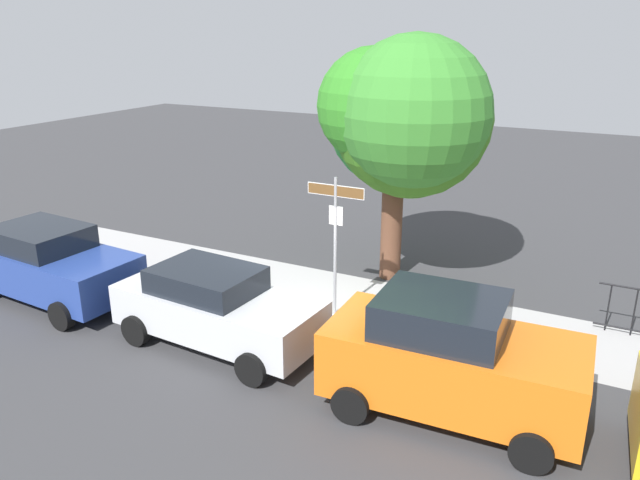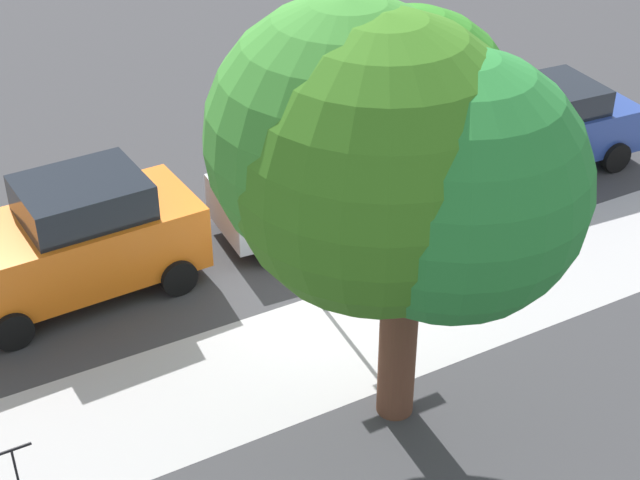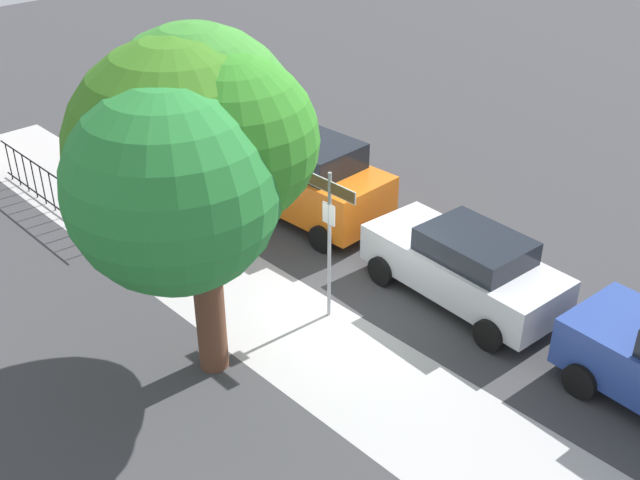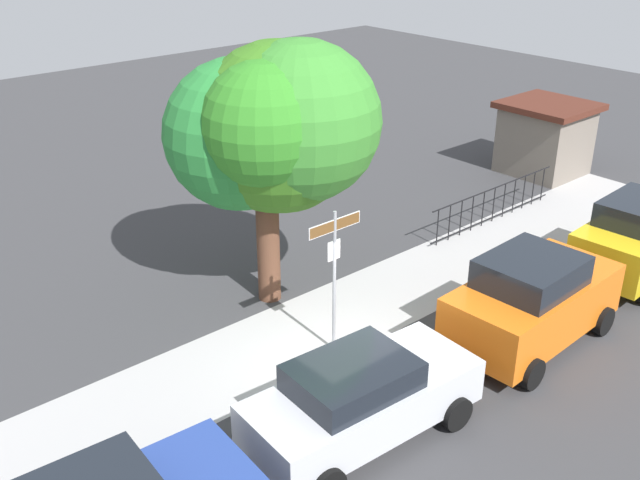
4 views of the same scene
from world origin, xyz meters
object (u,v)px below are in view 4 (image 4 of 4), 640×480
at_px(car_yellow, 640,235).
at_px(street_sign, 334,256).
at_px(car_orange, 532,300).
at_px(shade_tree, 273,128).
at_px(utility_shed, 545,137).
at_px(car_silver, 361,398).

bearing_deg(car_yellow, street_sign, 160.02).
relative_size(street_sign, car_orange, 0.75).
distance_m(shade_tree, utility_shed, 12.50).
xyz_separation_m(car_silver, car_yellow, (9.60, -0.02, 0.16)).
bearing_deg(car_silver, car_yellow, 3.52).
distance_m(shade_tree, car_silver, 6.26).
bearing_deg(shade_tree, car_silver, -112.26).
bearing_deg(car_silver, shade_tree, 71.38).
height_order(car_silver, car_yellow, car_yellow).
distance_m(street_sign, utility_shed, 13.14).
relative_size(car_silver, utility_shed, 1.58).
relative_size(car_orange, car_yellow, 0.97).
height_order(car_yellow, utility_shed, utility_shed).
relative_size(car_silver, car_yellow, 1.01).
distance_m(street_sign, car_silver, 3.10).
bearing_deg(car_orange, car_silver, 176.00).
height_order(street_sign, car_silver, street_sign).
height_order(shade_tree, car_orange, shade_tree).
bearing_deg(utility_shed, shade_tree, -176.07).
distance_m(street_sign, car_orange, 4.31).
distance_m(car_silver, car_orange, 4.81).
height_order(shade_tree, utility_shed, shade_tree).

